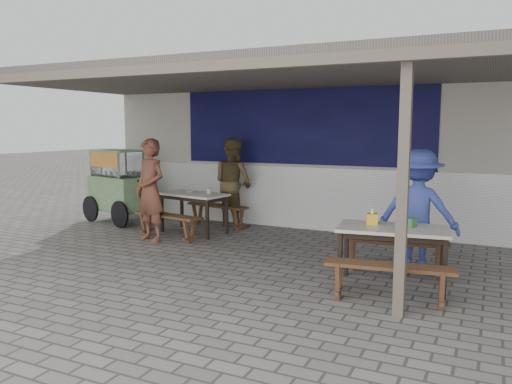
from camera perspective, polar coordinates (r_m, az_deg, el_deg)
The scene contains 17 objects.
ground at distance 7.13m, azimuth -1.94°, elevation -8.56°, with size 60.00×60.00×0.00m, color slate.
back_wall at distance 10.16m, azimuth 7.41°, elevation 5.99°, with size 9.00×1.28×3.50m.
warung_roof at distance 7.69m, azimuth 1.25°, elevation 13.04°, with size 9.00×4.21×2.81m.
table_left at distance 9.31m, azimuth -7.15°, elevation -0.64°, with size 1.35×0.87×0.75m.
bench_left_street at distance 8.88m, azimuth -10.11°, elevation -3.26°, with size 1.39×0.52×0.45m.
bench_left_wall at distance 9.86m, azimuth -4.42°, elevation -2.11°, with size 1.39×0.52×0.45m.
table_right at distance 6.33m, azimuth 15.37°, elevation -4.61°, with size 1.39×0.88×0.75m.
bench_right_street at distance 5.80m, azimuth 14.96°, elevation -9.11°, with size 1.44×0.46×0.45m.
bench_right_wall at distance 7.02m, azimuth 15.51°, elevation -6.24°, with size 1.44×0.46×0.45m.
vendor_cart at distance 10.69m, azimuth -15.49°, elevation 0.99°, with size 1.94×1.08×1.50m.
patron_street_side at distance 8.76m, azimuth -11.98°, elevation 0.20°, with size 0.65×0.42×1.77m, color brown.
patron_wall_side at distance 9.84m, azimuth -2.64°, elevation 1.06°, with size 0.85×0.66×1.75m, color brown.
patron_right_table at distance 7.13m, azimuth 18.07°, elevation -2.04°, with size 1.08×0.62×1.67m, color #3949A4.
tissue_box at distance 6.44m, azimuth 13.13°, elevation -3.00°, with size 0.14×0.14×0.14m, color yellow.
donation_box at distance 6.39m, azimuth 17.00°, elevation -3.31°, with size 0.17×0.11×0.11m, color #35773D.
condiment_jar at distance 9.23m, azimuth -5.38°, elevation 0.13°, with size 0.08×0.08×0.09m, color beige.
condiment_bowl at distance 9.40m, azimuth -7.52°, elevation 0.07°, with size 0.18×0.18×0.04m, color white.
Camera 1 is at (3.17, -6.08, 1.96)m, focal length 35.00 mm.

